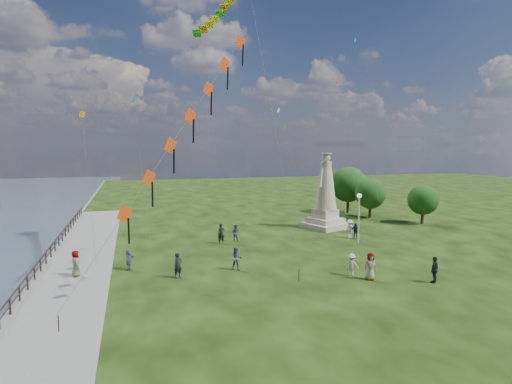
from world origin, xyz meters
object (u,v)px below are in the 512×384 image
object	(u,v)px
person_4	(370,266)
person_5	(129,259)
person_3	(435,270)
person_1	(236,258)
statue	(326,200)
lamppost	(359,207)
person_0	(178,265)
person_9	(355,231)
person_6	(221,234)
person_7	(235,233)
person_2	(352,265)
person_8	(350,229)
person_10	(76,265)

from	to	relation	value
person_4	person_5	xyz separation A→B (m)	(-15.55, 6.90, -0.14)
person_3	person_1	bearing A→B (deg)	-59.98
statue	lamppost	bearing A→B (deg)	-111.88
person_0	person_9	distance (m)	19.16
statue	person_3	world-z (taller)	statue
person_5	person_6	world-z (taller)	person_6
person_5	person_9	size ratio (longest dim) A/B	1.02
person_3	person_7	size ratio (longest dim) A/B	1.09
person_0	person_2	world-z (taller)	person_0
lamppost	person_0	bearing A→B (deg)	-160.86
statue	person_7	xyz separation A→B (m)	(-10.85, -3.40, -2.26)
person_0	person_2	distance (m)	11.93
statue	person_7	size ratio (longest dim) A/B	5.00
person_4	person_9	world-z (taller)	person_4
person_6	person_9	bearing A→B (deg)	-7.85
person_1	person_2	distance (m)	8.13
person_2	person_7	distance (m)	13.66
person_6	person_7	world-z (taller)	person_6
lamppost	person_4	xyz separation A→B (m)	(-4.76, -9.96, -2.39)
person_0	person_7	distance (m)	11.65
person_5	person_8	world-z (taller)	person_8
lamppost	person_7	xyz separation A→B (m)	(-10.75, 3.83, -2.50)
person_9	person_0	bearing A→B (deg)	-116.78
lamppost	person_7	bearing A→B (deg)	160.38
person_3	person_6	world-z (taller)	person_6
statue	person_1	distance (m)	18.16
statue	person_3	xyz separation A→B (m)	(-1.17, -18.93, -2.19)
person_1	person_8	world-z (taller)	person_8
person_0	person_8	bearing A→B (deg)	-4.69
person_7	person_8	xyz separation A→B (m)	(10.96, -1.83, 0.09)
statue	person_2	distance (m)	17.13
person_0	person_10	distance (m)	6.99
person_7	person_10	world-z (taller)	person_10
person_8	person_10	distance (m)	24.70
statue	person_4	size ratio (longest dim) A/B	4.40
lamppost	person_4	world-z (taller)	lamppost
person_8	person_10	bearing A→B (deg)	-89.03
person_6	person_10	bearing A→B (deg)	-148.76
person_2	person_1	bearing A→B (deg)	9.69
person_6	lamppost	bearing A→B (deg)	-15.00
statue	person_5	distance (m)	22.98
person_2	person_3	bearing A→B (deg)	-178.17
statue	person_2	xyz separation A→B (m)	(-5.62, -16.02, -2.30)
person_0	person_7	xyz separation A→B (m)	(6.35, 9.77, -0.06)
lamppost	person_2	bearing A→B (deg)	-122.14
person_6	person_7	distance (m)	1.60
person_5	person_6	xyz separation A→B (m)	(8.09, 6.28, 0.14)
person_2	person_0	bearing A→B (deg)	21.26
statue	person_1	bearing A→B (deg)	-157.06
person_6	person_5	bearing A→B (deg)	-142.45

